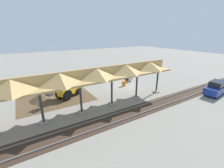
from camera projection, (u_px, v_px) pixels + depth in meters
The scene contains 10 objects.
ground_plane at pixel (125, 86), 25.22m from camera, with size 120.00×120.00×0.00m, color gray.
dirt_work_zone at pixel (56, 98), 20.43m from camera, with size 9.45×7.00×0.01m, color brown.
platform_canopy at pixel (79, 77), 15.32m from camera, with size 24.65×3.20×4.90m.
rail_tracks at pixel (161, 103), 18.94m from camera, with size 60.00×2.58×0.15m.
stop_sign at pixel (131, 75), 25.81m from camera, with size 0.76×0.14×2.27m.
backhoe at pixel (68, 88), 20.44m from camera, with size 4.94×3.60×2.82m.
dirt_mound at pixel (42, 100), 19.90m from camera, with size 6.16×6.16×1.77m, color brown.
concrete_pipe at pixel (128, 79), 27.34m from camera, with size 1.56×1.50×1.08m.
distant_parked_car at pixel (216, 88), 21.35m from camera, with size 4.36×2.19×1.98m.
traffic_barrel at pixel (124, 83), 25.01m from camera, with size 0.56×0.56×0.90m, color orange.
Camera 1 is at (14.30, 19.13, 8.38)m, focal length 24.00 mm.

